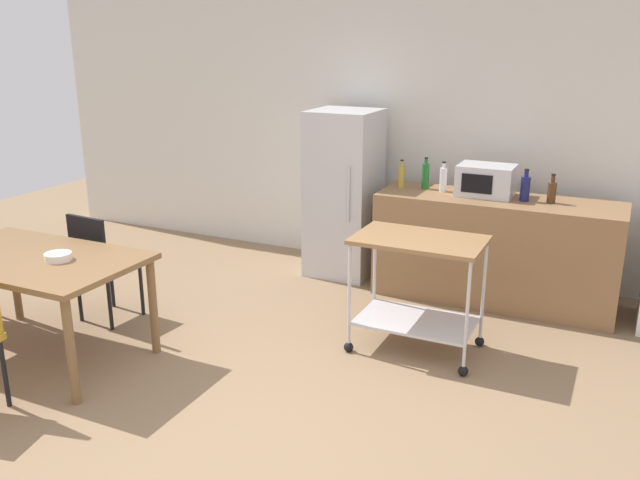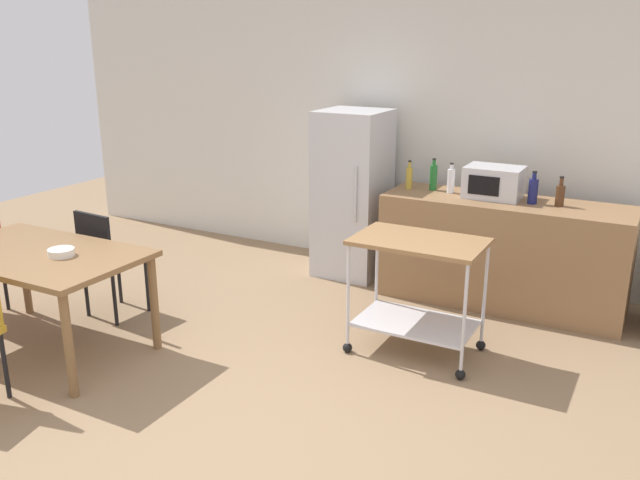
{
  "view_description": "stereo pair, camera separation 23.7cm",
  "coord_description": "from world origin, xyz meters",
  "px_view_note": "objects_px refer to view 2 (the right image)",
  "views": [
    {
      "loc": [
        1.87,
        -2.92,
        2.22
      ],
      "look_at": [
        -0.09,
        1.2,
        0.8
      ],
      "focal_mm": 37.57,
      "sensor_mm": 36.0,
      "label": 1
    },
    {
      "loc": [
        2.08,
        -2.82,
        2.22
      ],
      "look_at": [
        -0.09,
        1.2,
        0.8
      ],
      "focal_mm": 37.57,
      "sensor_mm": 36.0,
      "label": 2
    }
  ],
  "objects_px": {
    "bottle_hot_sauce": "(433,177)",
    "dining_table": "(38,262)",
    "bottle_sparkling_water": "(409,177)",
    "bottle_olive_oil": "(533,190)",
    "microwave": "(494,182)",
    "fruit_bowl": "(61,252)",
    "refrigerator": "(352,194)",
    "kitchen_cart": "(418,277)",
    "bottle_sesame_oil": "(451,180)",
    "bottle_wine": "(560,195)",
    "chair_black": "(107,256)"
  },
  "relations": [
    {
      "from": "refrigerator",
      "to": "bottle_olive_oil",
      "type": "relative_size",
      "value": 5.84
    },
    {
      "from": "bottle_sparkling_water",
      "to": "bottle_hot_sauce",
      "type": "distance_m",
      "value": 0.21
    },
    {
      "from": "bottle_sesame_oil",
      "to": "fruit_bowl",
      "type": "distance_m",
      "value": 3.17
    },
    {
      "from": "dining_table",
      "to": "bottle_sesame_oil",
      "type": "relative_size",
      "value": 5.78
    },
    {
      "from": "chair_black",
      "to": "bottle_wine",
      "type": "relative_size",
      "value": 3.73
    },
    {
      "from": "kitchen_cart",
      "to": "microwave",
      "type": "height_order",
      "value": "microwave"
    },
    {
      "from": "bottle_sesame_oil",
      "to": "chair_black",
      "type": "bearing_deg",
      "value": -140.17
    },
    {
      "from": "dining_table",
      "to": "refrigerator",
      "type": "bearing_deg",
      "value": 64.23
    },
    {
      "from": "bottle_sesame_oil",
      "to": "bottle_wine",
      "type": "xyz_separation_m",
      "value": [
        0.9,
        -0.03,
        -0.02
      ]
    },
    {
      "from": "dining_table",
      "to": "bottle_sparkling_water",
      "type": "relative_size",
      "value": 5.95
    },
    {
      "from": "bottle_sesame_oil",
      "to": "bottle_olive_oil",
      "type": "relative_size",
      "value": 0.98
    },
    {
      "from": "bottle_sesame_oil",
      "to": "bottle_wine",
      "type": "height_order",
      "value": "bottle_sesame_oil"
    },
    {
      "from": "dining_table",
      "to": "bottle_hot_sauce",
      "type": "distance_m",
      "value": 3.26
    },
    {
      "from": "bottle_hot_sauce",
      "to": "microwave",
      "type": "xyz_separation_m",
      "value": [
        0.53,
        -0.03,
        0.01
      ]
    },
    {
      "from": "kitchen_cart",
      "to": "microwave",
      "type": "xyz_separation_m",
      "value": [
        0.18,
        1.27,
        0.46
      ]
    },
    {
      "from": "dining_table",
      "to": "refrigerator",
      "type": "distance_m",
      "value": 2.83
    },
    {
      "from": "bottle_olive_oil",
      "to": "kitchen_cart",
      "type": "bearing_deg",
      "value": -112.83
    },
    {
      "from": "bottle_sesame_oil",
      "to": "fruit_bowl",
      "type": "bearing_deg",
      "value": -128.1
    },
    {
      "from": "microwave",
      "to": "bottle_olive_oil",
      "type": "bearing_deg",
      "value": -10.19
    },
    {
      "from": "bottle_sparkling_water",
      "to": "bottle_olive_oil",
      "type": "relative_size",
      "value": 0.95
    },
    {
      "from": "kitchen_cart",
      "to": "bottle_sesame_oil",
      "type": "bearing_deg",
      "value": 98.47
    },
    {
      "from": "dining_table",
      "to": "bottle_olive_oil",
      "type": "xyz_separation_m",
      "value": [
        2.88,
        2.45,
        0.34
      ]
    },
    {
      "from": "refrigerator",
      "to": "bottle_hot_sauce",
      "type": "distance_m",
      "value": 0.82
    },
    {
      "from": "microwave",
      "to": "bottle_hot_sauce",
      "type": "bearing_deg",
      "value": 177.17
    },
    {
      "from": "bottle_sparkling_water",
      "to": "bottle_hot_sauce",
      "type": "height_order",
      "value": "bottle_hot_sauce"
    },
    {
      "from": "bottle_hot_sauce",
      "to": "dining_table",
      "type": "bearing_deg",
      "value": -128.41
    },
    {
      "from": "bottle_hot_sauce",
      "to": "microwave",
      "type": "relative_size",
      "value": 0.61
    },
    {
      "from": "dining_table",
      "to": "refrigerator",
      "type": "height_order",
      "value": "refrigerator"
    },
    {
      "from": "microwave",
      "to": "fruit_bowl",
      "type": "height_order",
      "value": "microwave"
    },
    {
      "from": "kitchen_cart",
      "to": "microwave",
      "type": "bearing_deg",
      "value": 82.05
    },
    {
      "from": "refrigerator",
      "to": "dining_table",
      "type": "bearing_deg",
      "value": -115.77
    },
    {
      "from": "dining_table",
      "to": "bottle_wine",
      "type": "xyz_separation_m",
      "value": [
        3.09,
        2.47,
        0.32
      ]
    },
    {
      "from": "refrigerator",
      "to": "bottle_wine",
      "type": "distance_m",
      "value": 1.87
    },
    {
      "from": "microwave",
      "to": "bottle_sesame_oil",
      "type": "bearing_deg",
      "value": -179.24
    },
    {
      "from": "kitchen_cart",
      "to": "bottle_sparkling_water",
      "type": "height_order",
      "value": "bottle_sparkling_water"
    },
    {
      "from": "bottle_sesame_oil",
      "to": "microwave",
      "type": "bearing_deg",
      "value": 0.76
    },
    {
      "from": "refrigerator",
      "to": "bottle_sparkling_water",
      "type": "bearing_deg",
      "value": -6.3
    },
    {
      "from": "kitchen_cart",
      "to": "dining_table",
      "type": "bearing_deg",
      "value": -152.34
    },
    {
      "from": "chair_black",
      "to": "refrigerator",
      "type": "bearing_deg",
      "value": -119.05
    },
    {
      "from": "bottle_sparkling_water",
      "to": "bottle_olive_oil",
      "type": "xyz_separation_m",
      "value": [
        1.07,
        -0.03,
        0.01
      ]
    },
    {
      "from": "bottle_sparkling_water",
      "to": "bottle_olive_oil",
      "type": "height_order",
      "value": "bottle_olive_oil"
    },
    {
      "from": "microwave",
      "to": "fruit_bowl",
      "type": "xyz_separation_m",
      "value": [
        -2.32,
        -2.49,
        -0.25
      ]
    },
    {
      "from": "bottle_hot_sauce",
      "to": "bottle_wine",
      "type": "height_order",
      "value": "bottle_hot_sauce"
    },
    {
      "from": "dining_table",
      "to": "kitchen_cart",
      "type": "distance_m",
      "value": 2.68
    },
    {
      "from": "bottle_olive_oil",
      "to": "bottle_wine",
      "type": "xyz_separation_m",
      "value": [
        0.21,
        0.02,
        -0.02
      ]
    },
    {
      "from": "bottle_sparkling_water",
      "to": "bottle_hot_sauce",
      "type": "bearing_deg",
      "value": 15.29
    },
    {
      "from": "bottle_wine",
      "to": "fruit_bowl",
      "type": "height_order",
      "value": "bottle_wine"
    },
    {
      "from": "bottle_sparkling_water",
      "to": "fruit_bowl",
      "type": "bearing_deg",
      "value": -122.67
    },
    {
      "from": "dining_table",
      "to": "bottle_sesame_oil",
      "type": "distance_m",
      "value": 3.34
    },
    {
      "from": "bottle_sparkling_water",
      "to": "fruit_bowl",
      "type": "xyz_separation_m",
      "value": [
        -1.58,
        -2.46,
        -0.23
      ]
    }
  ]
}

